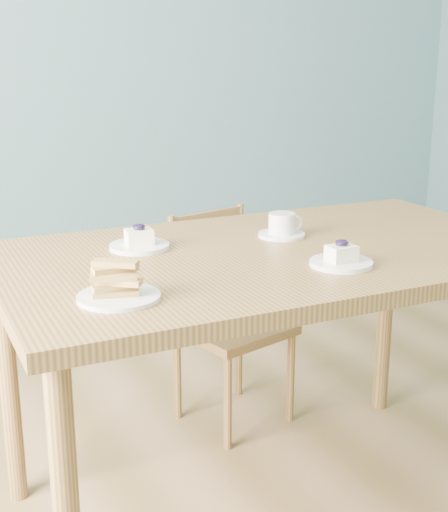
% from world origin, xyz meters
% --- Properties ---
extents(room, '(5.01, 5.01, 2.71)m').
position_xyz_m(room, '(0.00, 0.00, 1.35)').
color(room, '#A3784C').
rests_on(room, ground).
extents(dining_table, '(1.59, 0.95, 0.84)m').
position_xyz_m(dining_table, '(-0.21, 0.22, 0.75)').
color(dining_table, olive).
rests_on(dining_table, ground).
extents(dining_chair, '(0.44, 0.43, 0.81)m').
position_xyz_m(dining_chair, '(-0.07, 0.80, 0.41)').
color(dining_chair, olive).
rests_on(dining_chair, ground).
extents(cheesecake_plate_near, '(0.17, 0.17, 0.07)m').
position_xyz_m(cheesecake_plate_near, '(-0.14, 0.01, 0.86)').
color(cheesecake_plate_near, white).
rests_on(cheesecake_plate_near, dining_table).
extents(cheesecake_plate_far, '(0.17, 0.17, 0.07)m').
position_xyz_m(cheesecake_plate_far, '(-0.56, 0.41, 0.86)').
color(cheesecake_plate_far, white).
rests_on(cheesecake_plate_far, dining_table).
extents(coffee_cup, '(0.14, 0.14, 0.07)m').
position_xyz_m(coffee_cup, '(-0.12, 0.34, 0.87)').
color(coffee_cup, white).
rests_on(coffee_cup, dining_table).
extents(biscotti_plate, '(0.19, 0.19, 0.09)m').
position_xyz_m(biscotti_plate, '(-0.75, 0.02, 0.87)').
color(biscotti_plate, white).
rests_on(biscotti_plate, dining_table).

